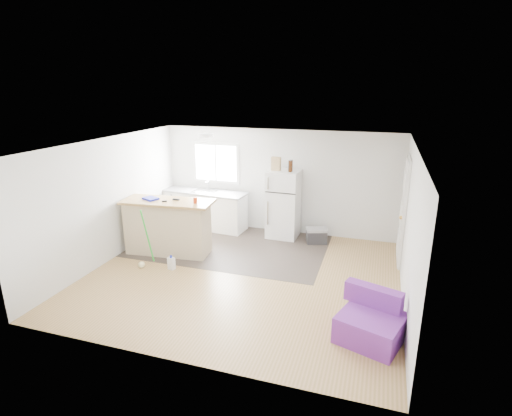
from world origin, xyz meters
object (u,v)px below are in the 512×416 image
Objects in this scene: kitchen_cabinets at (206,209)px; peninsula at (168,227)px; cooler at (317,235)px; cardboard_box at (276,164)px; cleaner_jug at (171,263)px; refrigerator at (283,204)px; purple_seat at (371,323)px; red_cup at (195,200)px; bottle_left at (290,166)px; blue_tray at (151,199)px; bottle_right at (291,166)px; mop at (143,256)px.

peninsula is at bearing -87.83° from kitchen_cabinets.
cardboard_box is at bearing 154.66° from cooler.
cleaner_jug is 0.93× the size of cardboard_box.
purple_seat is at bearing -56.91° from refrigerator.
red_cup is 0.48× the size of bottle_left.
bottle_left reaches higher than red_cup.
refrigerator is at bearing 35.06° from blue_tray.
cooler is 2.81m from red_cup.
cleaner_jug is (-2.39, -2.15, -0.05)m from cooler.
cleaner_jug is 3.26m from bottle_right.
cooler is 1.73× the size of cardboard_box.
mop is at bearing -134.21° from red_cup.
bottle_left reaches higher than mop.
kitchen_cabinets is 2.42m from bottle_left.
cooler is (2.75, -0.20, -0.29)m from kitchen_cabinets.
bottle_left and bottle_right have the same top height.
blue_tray is at bearing -178.10° from red_cup.
purple_seat is at bearing -35.39° from kitchen_cabinets.
mop is (-2.14, -2.40, -0.54)m from refrigerator.
cardboard_box reaches higher than bottle_left.
mop is 3.39m from cardboard_box.
refrigerator is (2.03, 1.63, 0.20)m from peninsula.
kitchen_cabinets is at bearing 112.32° from cleaner_jug.
kitchen_cabinets is 8.35× the size of bottle_left.
refrigerator is at bearing 148.81° from cooler.
bottle_left is at bearing 46.63° from mop.
red_cup is at bearing 1.90° from blue_tray.
purple_seat is 3.59× the size of cleaner_jug.
cleaner_jug is at bearing -122.07° from cardboard_box.
refrigerator reaches higher than blue_tray.
kitchen_cabinets is 1.65m from peninsula.
cooler reaches higher than cleaner_jug.
peninsula is 0.94m from cleaner_jug.
kitchen_cabinets is 1.35× the size of refrigerator.
peninsula is 15.76× the size of red_cup.
kitchen_cabinets is 1.86m from blue_tray.
red_cup is at bearing -5.22° from peninsula.
cleaner_jug is at bearing 9.56° from mop.
red_cup is 0.98m from blue_tray.
bottle_right is (2.52, 1.60, 0.52)m from blue_tray.
bottle_right is at bearing 47.31° from mop.
blue_tray is (-0.34, -0.03, 0.57)m from peninsula.
peninsula is at bearing -139.58° from refrigerator.
peninsula is 0.85m from mop.
purple_seat is 0.85× the size of mop.
cardboard_box reaches higher than cleaner_jug.
blue_tray is at bearing -148.51° from bottle_left.
bottle_left is 1.00× the size of bottle_right.
mop is 3.94× the size of cardboard_box.
blue_tray is (-4.45, 1.75, 0.90)m from purple_seat.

